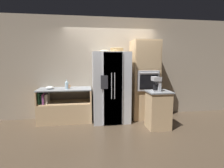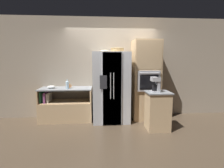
{
  "view_description": "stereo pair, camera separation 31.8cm",
  "coord_description": "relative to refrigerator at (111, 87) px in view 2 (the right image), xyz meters",
  "views": [
    {
      "loc": [
        -0.7,
        -4.51,
        1.62
      ],
      "look_at": [
        -0.02,
        -0.06,
        1.0
      ],
      "focal_mm": 28.0,
      "sensor_mm": 36.0,
      "label": 1
    },
    {
      "loc": [
        -0.38,
        -4.54,
        1.62
      ],
      "look_at": [
        -0.02,
        -0.06,
        1.0
      ],
      "focal_mm": 28.0,
      "sensor_mm": 36.0,
      "label": 2
    }
  ],
  "objects": [
    {
      "name": "wall_oven",
      "position": [
        0.96,
        0.09,
        0.17
      ],
      "size": [
        0.71,
        0.69,
        2.15
      ],
      "color": "tan",
      "rests_on": "ground_plane"
    },
    {
      "name": "bottle_tall",
      "position": [
        -1.14,
        -0.01,
        0.08
      ],
      "size": [
        0.09,
        0.09,
        0.24
      ],
      "color": "silver",
      "rests_on": "counter_left"
    },
    {
      "name": "counter_left",
      "position": [
        -1.22,
        0.1,
        -0.59
      ],
      "size": [
        1.37,
        0.62,
        0.88
      ],
      "color": "tan",
      "rests_on": "ground_plane"
    },
    {
      "name": "wall_back",
      "position": [
        0.04,
        0.44,
        0.49
      ],
      "size": [
        12.0,
        0.06,
        2.8
      ],
      "color": "tan",
      "rests_on": "ground_plane"
    },
    {
      "name": "mug",
      "position": [
        -1.12,
        0.17,
        0.02
      ],
      "size": [
        0.12,
        0.08,
        0.09
      ],
      "color": "orange",
      "rests_on": "counter_left"
    },
    {
      "name": "mixing_bowl",
      "position": [
        -1.57,
        0.06,
        0.01
      ],
      "size": [
        0.21,
        0.21,
        0.08
      ],
      "color": "white",
      "rests_on": "counter_left"
    },
    {
      "name": "island_counter",
      "position": [
        1.04,
        -0.72,
        -0.46
      ],
      "size": [
        0.55,
        0.49,
        0.9
      ],
      "color": "tan",
      "rests_on": "ground_plane"
    },
    {
      "name": "wicker_basket",
      "position": [
        0.17,
        0.06,
        0.97
      ],
      "size": [
        0.35,
        0.35,
        0.11
      ],
      "color": "tan",
      "rests_on": "refrigerator"
    },
    {
      "name": "fruit_bowl",
      "position": [
        -0.15,
        0.11,
        0.94
      ],
      "size": [
        0.24,
        0.24,
        0.06
      ],
      "color": "beige",
      "rests_on": "refrigerator"
    },
    {
      "name": "ground_plane",
      "position": [
        0.04,
        -0.02,
        -0.91
      ],
      "size": [
        20.0,
        20.0,
        0.0
      ],
      "primitive_type": "plane",
      "color": "#4C3D2D"
    },
    {
      "name": "refrigerator",
      "position": [
        0.0,
        0.0,
        0.0
      ],
      "size": [
        0.95,
        0.85,
        1.83
      ],
      "color": "silver",
      "rests_on": "ground_plane"
    },
    {
      "name": "coffee_maker",
      "position": [
        0.98,
        -0.72,
        0.17
      ],
      "size": [
        0.19,
        0.21,
        0.34
      ],
      "color": "#B2B2B7",
      "rests_on": "island_counter"
    }
  ]
}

